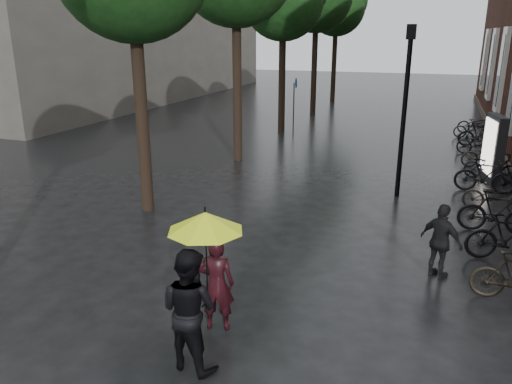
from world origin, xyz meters
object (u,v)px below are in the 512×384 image
at_px(person_black, 189,309).
at_px(lamp_post, 406,96).
at_px(pedestrian_walking, 441,241).
at_px(parked_bicycles, 486,162).
at_px(ad_lightbox, 493,148).
at_px(person_burgundy, 216,284).

xyz_separation_m(person_black, lamp_post, (2.09, 9.04, 1.99)).
xyz_separation_m(pedestrian_walking, parked_bicycles, (1.38, 8.18, -0.27)).
relative_size(person_black, ad_lightbox, 0.86).
bearing_deg(pedestrian_walking, person_burgundy, 75.30).
bearing_deg(person_black, person_burgundy, -76.86).
distance_m(parked_bicycles, lamp_post, 4.75).
bearing_deg(person_burgundy, person_black, 77.39).
relative_size(person_burgundy, lamp_post, 0.33).
bearing_deg(person_black, ad_lightbox, -100.94).
distance_m(ad_lightbox, lamp_post, 4.23).
bearing_deg(pedestrian_walking, ad_lightbox, -68.52).
distance_m(pedestrian_walking, lamp_post, 5.56).
relative_size(person_burgundy, parked_bicycles, 0.09).
height_order(parked_bicycles, ad_lightbox, ad_lightbox).
bearing_deg(pedestrian_walking, person_black, 83.57).
height_order(person_burgundy, lamp_post, lamp_post).
relative_size(person_burgundy, person_black, 0.87).
bearing_deg(lamp_post, ad_lightbox, 45.67).
bearing_deg(lamp_post, pedestrian_walking, -76.74).
xyz_separation_m(pedestrian_walking, ad_lightbox, (1.49, 7.72, 0.31)).
height_order(pedestrian_walking, ad_lightbox, ad_lightbox).
height_order(person_burgundy, parked_bicycles, person_burgundy).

